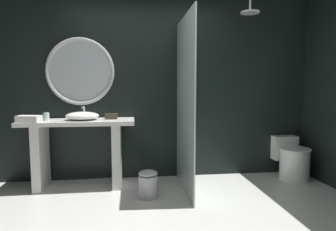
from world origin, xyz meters
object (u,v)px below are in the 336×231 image
(vessel_sink, at_px, (82,116))
(round_wall_mirror, at_px, (80,72))
(tissue_box, at_px, (111,116))
(tumbler_cup, at_px, (46,117))
(waste_bin, at_px, (148,184))
(folded_hand_towel, at_px, (29,119))
(rain_shower_head, at_px, (250,11))
(toilet, at_px, (292,160))

(vessel_sink, height_order, round_wall_mirror, round_wall_mirror)
(tissue_box, height_order, round_wall_mirror, round_wall_mirror)
(round_wall_mirror, bearing_deg, tissue_box, -26.14)
(tumbler_cup, height_order, tissue_box, tumbler_cup)
(tissue_box, xyz_separation_m, round_wall_mirror, (-0.41, 0.20, 0.58))
(vessel_sink, xyz_separation_m, tumbler_cup, (-0.43, -0.04, -0.00))
(tissue_box, xyz_separation_m, waste_bin, (0.44, -0.55, -0.74))
(folded_hand_towel, bearing_deg, tissue_box, 12.77)
(vessel_sink, distance_m, tissue_box, 0.36)
(rain_shower_head, xyz_separation_m, folded_hand_towel, (-2.71, -0.01, -1.33))
(folded_hand_towel, bearing_deg, round_wall_mirror, 37.50)
(toilet, height_order, folded_hand_towel, folded_hand_towel)
(round_wall_mirror, height_order, folded_hand_towel, round_wall_mirror)
(toilet, bearing_deg, vessel_sink, -179.84)
(rain_shower_head, bearing_deg, tissue_box, 173.30)
(tissue_box, xyz_separation_m, folded_hand_towel, (-0.95, -0.22, 0.00))
(vessel_sink, bearing_deg, toilet, 0.16)
(folded_hand_towel, bearing_deg, vessel_sink, 13.91)
(round_wall_mirror, distance_m, folded_hand_towel, 0.90)
(toilet, bearing_deg, round_wall_mirror, 174.87)
(waste_bin, bearing_deg, tissue_box, 128.77)
(tumbler_cup, bearing_deg, toilet, 0.80)
(round_wall_mirror, bearing_deg, waste_bin, -41.43)
(round_wall_mirror, bearing_deg, folded_hand_towel, -142.50)
(tumbler_cup, bearing_deg, tissue_box, 7.69)
(tumbler_cup, relative_size, toilet, 0.17)
(tumbler_cup, relative_size, waste_bin, 0.32)
(round_wall_mirror, xyz_separation_m, toilet, (2.90, -0.26, -1.22))
(round_wall_mirror, xyz_separation_m, folded_hand_towel, (-0.54, -0.42, -0.58))
(vessel_sink, bearing_deg, tumbler_cup, -174.97)
(toilet, bearing_deg, tissue_box, 178.62)
(tumbler_cup, height_order, round_wall_mirror, round_wall_mirror)
(toilet, distance_m, waste_bin, 2.11)
(tumbler_cup, distance_m, folded_hand_towel, 0.20)
(tissue_box, bearing_deg, rain_shower_head, -6.70)
(vessel_sink, height_order, waste_bin, vessel_sink)
(tissue_box, relative_size, folded_hand_towel, 0.59)
(tumbler_cup, distance_m, rain_shower_head, 2.86)
(rain_shower_head, bearing_deg, toilet, 11.27)
(tumbler_cup, distance_m, round_wall_mirror, 0.75)
(rain_shower_head, relative_size, waste_bin, 0.91)
(vessel_sink, distance_m, rain_shower_head, 2.49)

